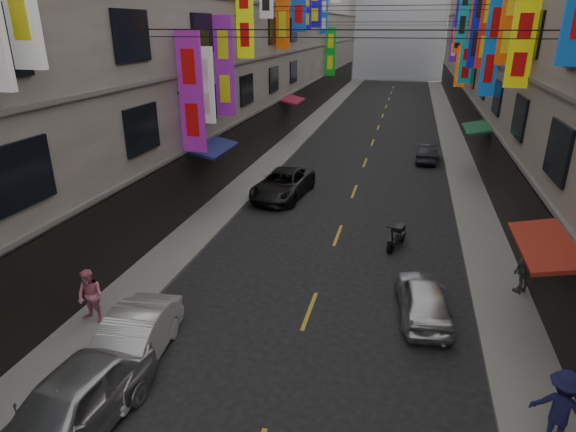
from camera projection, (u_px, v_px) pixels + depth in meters
The scene contains 18 objects.
sidewalk_left at pixel (296, 138), 38.06m from camera, with size 2.00×90.00×0.12m, color slate.
sidewalk_right at pixel (455, 146), 35.37m from camera, with size 2.00×90.00×0.12m, color slate.
building_row_left at pixel (219, 9), 35.92m from camera, with size 10.14×90.00×19.00m.
building_row_right at pixel (573, 6), 30.54m from camera, with size 10.14×90.00×19.00m.
haze_block at pixel (403, 7), 77.76m from camera, with size 18.00×8.00×22.00m, color silver.
shop_signage at pixel (370, 10), 27.13m from camera, with size 14.00×55.00×12.70m.
street_awnings at pixel (319, 154), 21.48m from camera, with size 13.99×35.20×0.41m.
overhead_cables at pixel (364, 15), 22.66m from camera, with size 14.00×38.04×1.24m.
lane_markings at pixel (369, 152), 34.03m from camera, with size 0.12×80.20×0.01m.
scooter_far_right at pixel (397, 237), 19.25m from camera, with size 0.77×1.75×1.14m.
car_left_near at pixel (70, 407), 10.26m from camera, with size 1.81×4.50×1.53m, color #B6B7BB.
car_left_mid at pixel (131, 343), 12.48m from camera, with size 1.42×4.07×1.34m, color silver.
car_left_far at pixel (283, 184), 24.90m from camera, with size 2.27×4.93×1.37m, color black.
car_right_mid at pixel (423, 298), 14.62m from camera, with size 1.45×3.61×1.23m, color silver.
car_right_far at pixel (428, 153), 31.39m from camera, with size 1.23×3.54×1.17m, color #23232A.
pedestrian_lfar at pixel (90, 296), 14.07m from camera, with size 0.81×0.56×1.67m, color pink.
pedestrian_rnear at pixel (561, 408), 9.88m from camera, with size 1.15×0.60×1.79m, color #16163D.
pedestrian_rfar at pixel (525, 269), 15.61m from camera, with size 1.00×0.57×1.71m, color #525255.
Camera 1 is at (2.47, 5.29, 8.34)m, focal length 30.00 mm.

